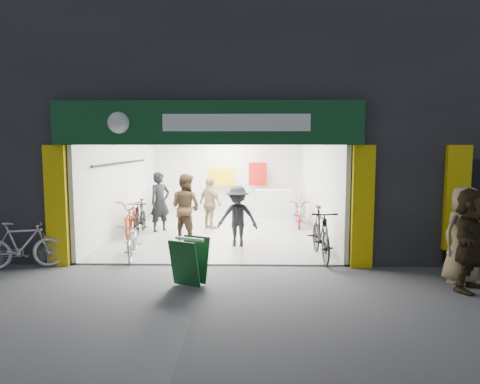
{
  "coord_description": "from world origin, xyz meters",
  "views": [
    {
      "loc": [
        0.86,
        -9.0,
        2.57
      ],
      "look_at": [
        0.64,
        1.5,
        1.45
      ],
      "focal_mm": 32.0,
      "sensor_mm": 36.0,
      "label": 1
    }
  ],
  "objects_px": {
    "pedestrian_near": "(464,235)",
    "sandwich_board": "(190,260)",
    "bike_right_front": "(321,233)",
    "parked_bike": "(22,245)",
    "bike_left_front": "(133,240)"
  },
  "relations": [
    {
      "from": "bike_right_front",
      "to": "parked_bike",
      "type": "distance_m",
      "value": 6.47
    },
    {
      "from": "bike_right_front",
      "to": "parked_bike",
      "type": "relative_size",
      "value": 1.19
    },
    {
      "from": "bike_right_front",
      "to": "sandwich_board",
      "type": "xyz_separation_m",
      "value": [
        -2.73,
        -1.92,
        -0.12
      ]
    },
    {
      "from": "bike_right_front",
      "to": "pedestrian_near",
      "type": "relative_size",
      "value": 1.08
    },
    {
      "from": "pedestrian_near",
      "to": "bike_left_front",
      "type": "bearing_deg",
      "value": 147.98
    },
    {
      "from": "pedestrian_near",
      "to": "sandwich_board",
      "type": "relative_size",
      "value": 2.11
    },
    {
      "from": "bike_left_front",
      "to": "bike_right_front",
      "type": "height_order",
      "value": "bike_right_front"
    },
    {
      "from": "pedestrian_near",
      "to": "sandwich_board",
      "type": "height_order",
      "value": "pedestrian_near"
    },
    {
      "from": "parked_bike",
      "to": "pedestrian_near",
      "type": "relative_size",
      "value": 0.91
    },
    {
      "from": "bike_right_front",
      "to": "pedestrian_near",
      "type": "height_order",
      "value": "pedestrian_near"
    },
    {
      "from": "bike_right_front",
      "to": "sandwich_board",
      "type": "height_order",
      "value": "bike_right_front"
    },
    {
      "from": "sandwich_board",
      "to": "bike_left_front",
      "type": "bearing_deg",
      "value": 153.41
    },
    {
      "from": "sandwich_board",
      "to": "bike_right_front",
      "type": "bearing_deg",
      "value": 59.31
    },
    {
      "from": "parked_bike",
      "to": "sandwich_board",
      "type": "distance_m",
      "value": 3.81
    },
    {
      "from": "parked_bike",
      "to": "pedestrian_near",
      "type": "distance_m",
      "value": 8.83
    }
  ]
}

